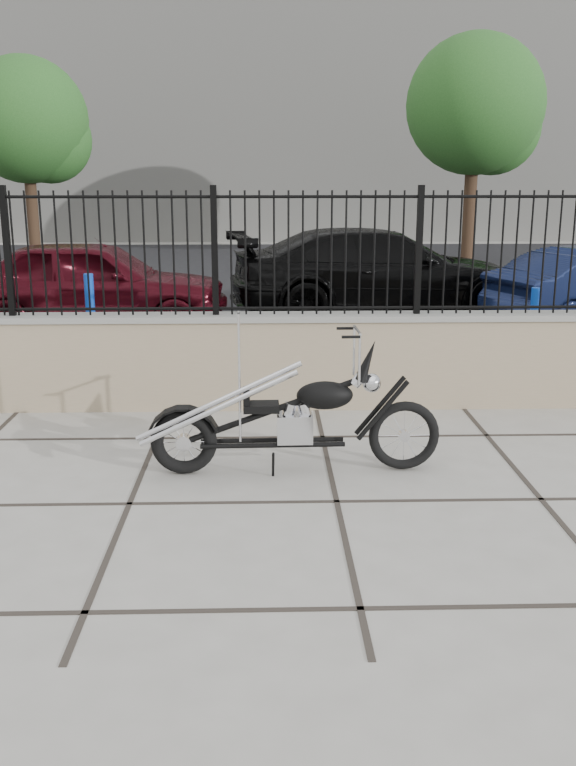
% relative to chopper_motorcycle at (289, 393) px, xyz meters
% --- Properties ---
extents(ground_plane, '(90.00, 90.00, 0.00)m').
position_rel_chopper_motorcycle_xyz_m(ground_plane, '(0.33, -0.63, -0.66)').
color(ground_plane, '#99968E').
rests_on(ground_plane, ground).
extents(parking_lot, '(30.00, 30.00, 0.00)m').
position_rel_chopper_motorcycle_xyz_m(parking_lot, '(0.33, 11.87, -0.66)').
color(parking_lot, black).
rests_on(parking_lot, ground).
extents(retaining_wall, '(14.00, 0.36, 0.96)m').
position_rel_chopper_motorcycle_xyz_m(retaining_wall, '(0.33, 1.87, -0.18)').
color(retaining_wall, gray).
rests_on(retaining_wall, ground_plane).
extents(iron_fence, '(14.00, 0.08, 1.20)m').
position_rel_chopper_motorcycle_xyz_m(iron_fence, '(0.33, 1.87, 0.90)').
color(iron_fence, black).
rests_on(iron_fence, retaining_wall).
extents(background_building, '(22.00, 6.00, 8.00)m').
position_rel_chopper_motorcycle_xyz_m(background_building, '(0.33, 25.87, 3.34)').
color(background_building, beige).
rests_on(background_building, ground_plane).
extents(chopper_motorcycle, '(2.19, 0.43, 1.31)m').
position_rel_chopper_motorcycle_xyz_m(chopper_motorcycle, '(0.00, 0.00, 0.00)').
color(chopper_motorcycle, black).
rests_on(chopper_motorcycle, ground_plane).
extents(car_red, '(4.10, 1.70, 1.39)m').
position_rel_chopper_motorcycle_xyz_m(car_red, '(-2.81, 6.33, 0.04)').
color(car_red, '#3E0811').
rests_on(car_red, parking_lot).
extents(car_black, '(5.23, 2.73, 1.45)m').
position_rel_chopper_motorcycle_xyz_m(car_black, '(1.73, 7.43, 0.07)').
color(car_black, black).
rests_on(car_black, parking_lot).
extents(bollard_a, '(0.13, 0.13, 1.04)m').
position_rel_chopper_motorcycle_xyz_m(bollard_a, '(-2.51, 4.63, -0.13)').
color(bollard_a, '#0C15BB').
rests_on(bollard_a, ground_plane).
extents(bollard_b, '(0.13, 0.13, 0.88)m').
position_rel_chopper_motorcycle_xyz_m(bollard_b, '(3.33, 4.28, -0.21)').
color(bollard_b, '#0C24BD').
rests_on(bollard_b, ground_plane).
extents(tree_left, '(3.25, 3.25, 5.48)m').
position_rel_chopper_motorcycle_xyz_m(tree_left, '(-6.41, 16.25, 3.18)').
color(tree_left, '#382619').
rests_on(tree_left, ground_plane).
extents(tree_right, '(3.58, 3.58, 6.04)m').
position_rel_chopper_motorcycle_xyz_m(tree_right, '(5.30, 15.90, 3.58)').
color(tree_right, '#382619').
rests_on(tree_right, ground_plane).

